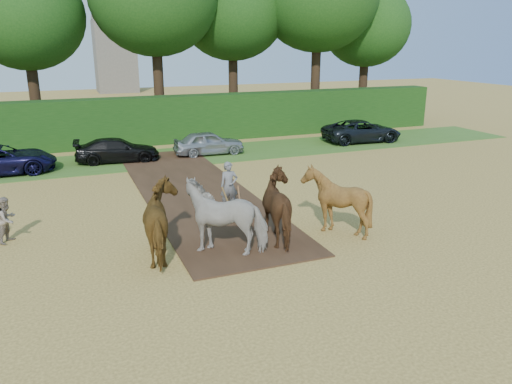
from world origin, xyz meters
TOP-DOWN VIEW (x-y plane):
  - ground at (0.00, 0.00)m, footprint 120.00×120.00m
  - earth_strip at (1.50, 7.00)m, footprint 4.50×17.00m
  - grass_verge at (0.00, 14.00)m, footprint 50.00×5.00m
  - hedgerow at (0.00, 18.50)m, footprint 46.00×1.60m
  - spectator_near at (-5.67, 3.59)m, footprint 0.89×0.95m
  - plough_team at (1.87, 0.48)m, footprint 7.68×5.35m
  - parked_cars at (0.26, 13.90)m, footprint 35.39×3.26m

SIDE VIEW (x-z plane):
  - ground at x=0.00m, z-range 0.00..0.00m
  - grass_verge at x=0.00m, z-range 0.00..0.03m
  - earth_strip at x=1.50m, z-range 0.00..0.05m
  - parked_cars at x=0.26m, z-range -0.03..1.45m
  - spectator_near at x=-5.67m, z-range 0.00..1.55m
  - plough_team at x=1.87m, z-range -0.01..2.29m
  - hedgerow at x=0.00m, z-range 0.00..3.00m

